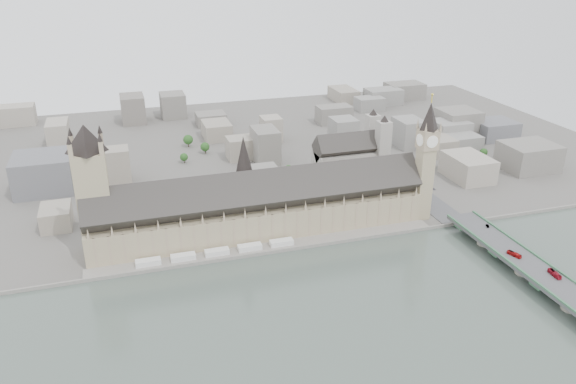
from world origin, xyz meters
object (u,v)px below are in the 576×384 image
object	(u,v)px
victoria_tower	(92,185)
red_bus_south	(555,274)
red_bus_north	(514,254)
westminster_bridge	(517,262)
westminster_abbey	(351,160)
palace_of_westminster	(260,208)
elizabeth_tower	(426,153)
car_silver	(488,226)
car_approach	(434,189)

from	to	relation	value
victoria_tower	red_bus_south	bearing A→B (deg)	-26.29
victoria_tower	red_bus_north	bearing A→B (deg)	-21.85
westminster_bridge	westminster_abbey	distance (m)	190.56
red_bus_north	westminster_bridge	bearing A→B (deg)	-34.59
westminster_abbey	palace_of_westminster	bearing A→B (deg)	-145.83
victoria_tower	westminster_abbey	bearing A→B (deg)	16.50
elizabeth_tower	westminster_bridge	distance (m)	111.81
westminster_bridge	red_bus_north	bearing A→B (deg)	164.15
palace_of_westminster	westminster_bridge	size ratio (longest dim) A/B	0.82
palace_of_westminster	car_silver	bearing A→B (deg)	-19.93
elizabeth_tower	westminster_bridge	xyz separation A→B (m)	(24.00, -95.50, -52.96)
westminster_abbey	car_silver	bearing A→B (deg)	-67.02
palace_of_westminster	victoria_tower	xyz separation A→B (m)	(-122.00, 6.30, 32.50)
red_bus_north	elizabeth_tower	bearing A→B (deg)	83.61
palace_of_westminster	elizabeth_tower	xyz separation A→B (m)	(138.00, -11.70, 35.38)
victoria_tower	car_approach	size ratio (longest dim) A/B	22.69
palace_of_westminster	victoria_tower	bearing A→B (deg)	177.04
red_bus_south	victoria_tower	bearing A→B (deg)	159.40
palace_of_westminster	car_approach	distance (m)	168.78
elizabeth_tower	victoria_tower	distance (m)	260.64
victoria_tower	westminster_bridge	world-z (taller)	victoria_tower
elizabeth_tower	westminster_abbey	xyz separation A→B (m)	(-27.08, 87.00, -33.01)
car_approach	red_bus_north	bearing A→B (deg)	-115.21
red_bus_north	car_silver	xyz separation A→B (m)	(10.13, 45.06, -0.70)
elizabeth_tower	car_silver	xyz separation A→B (m)	(30.81, -49.50, -47.04)
red_bus_north	red_bus_south	bearing A→B (deg)	-93.10
red_bus_north	car_approach	size ratio (longest dim) A/B	2.43
elizabeth_tower	red_bus_north	xyz separation A→B (m)	(20.69, -94.56, -46.34)
car_silver	car_approach	xyz separation A→B (m)	(-1.35, 78.53, -0.16)
car_approach	westminster_bridge	bearing A→B (deg)	-113.66
palace_of_westminster	elizabeth_tower	distance (m)	142.94
victoria_tower	car_silver	bearing A→B (deg)	-13.07
red_bus_south	car_approach	distance (m)	153.88
westminster_abbey	red_bus_north	size ratio (longest dim) A/B	6.34
red_bus_north	westminster_abbey	bearing A→B (deg)	86.00
palace_of_westminster	car_silver	size ratio (longest dim) A/B	54.87
red_bus_north	car_approach	world-z (taller)	red_bus_north
westminster_bridge	red_bus_south	bearing A→B (deg)	-80.02
palace_of_westminster	red_bus_north	world-z (taller)	palace_of_westminster
westminster_bridge	red_bus_north	xyz separation A→B (m)	(-3.31, 0.94, 6.62)
victoria_tower	red_bus_south	xyz separation A→B (m)	(289.16, -142.85, -43.33)
elizabeth_tower	victoria_tower	world-z (taller)	elizabeth_tower
car_silver	palace_of_westminster	bearing A→B (deg)	-179.02
elizabeth_tower	victoria_tower	bearing A→B (deg)	176.04
car_approach	elizabeth_tower	bearing A→B (deg)	-156.57
victoria_tower	car_silver	xyz separation A→B (m)	(290.81, -67.50, -44.16)
victoria_tower	westminster_bridge	xyz separation A→B (m)	(284.00, -113.50, -50.08)
westminster_bridge	red_bus_south	size ratio (longest dim) A/B	27.82
palace_of_westminster	red_bus_north	distance (m)	191.29
victoria_tower	car_silver	world-z (taller)	victoria_tower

